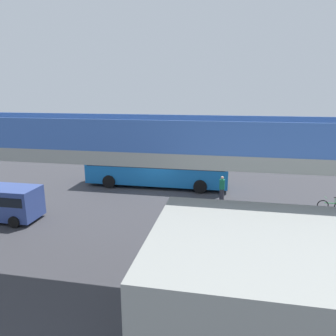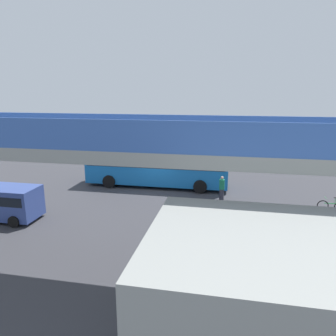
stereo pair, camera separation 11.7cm
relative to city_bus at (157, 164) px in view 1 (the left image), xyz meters
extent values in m
plane|color=#38383D|center=(-0.30, 0.96, -1.88)|extent=(80.00, 80.00, 0.00)
cube|color=#196BB7|center=(-0.01, 0.00, -0.17)|extent=(11.50, 2.55, 2.86)
cube|color=black|center=(-0.01, 0.00, 0.35)|extent=(11.04, 2.59, 0.90)
cube|color=white|center=(-0.01, 0.00, 1.15)|extent=(11.27, 2.58, 0.20)
cube|color=black|center=(5.76, 0.00, 0.18)|extent=(0.04, 2.24, 1.20)
cylinder|color=black|center=(3.67, 1.27, -1.36)|extent=(1.04, 0.30, 1.04)
cylinder|color=black|center=(3.67, -1.27, -1.36)|extent=(1.04, 0.30, 1.04)
cylinder|color=black|center=(-3.69, 1.27, -1.36)|extent=(1.04, 0.30, 1.04)
cylinder|color=black|center=(-3.69, -1.27, -1.36)|extent=(1.04, 0.30, 1.04)
cube|color=#33478C|center=(7.80, 8.58, -0.77)|extent=(4.80, 1.95, 1.86)
cylinder|color=black|center=(6.22, 9.56, -1.54)|extent=(0.68, 0.22, 0.68)
cylinder|color=black|center=(6.22, 7.61, -1.54)|extent=(0.68, 0.22, 0.68)
torus|color=black|center=(-9.77, 6.71, -1.52)|extent=(0.72, 0.06, 0.72)
torus|color=black|center=(-10.82, 6.71, -1.52)|extent=(0.72, 0.06, 0.72)
cube|color=red|center=(-10.29, 6.71, -1.34)|extent=(0.89, 0.04, 0.04)
cylinder|color=red|center=(-10.48, 6.71, -1.14)|extent=(0.03, 0.03, 0.40)
cube|color=black|center=(-10.48, 6.71, -0.94)|extent=(0.20, 0.08, 0.04)
cylinder|color=red|center=(-9.89, 6.71, -0.97)|extent=(0.02, 0.44, 0.02)
torus|color=black|center=(-11.90, 3.42, -1.52)|extent=(0.72, 0.06, 0.72)
cube|color=green|center=(-12.43, 3.42, -1.34)|extent=(0.89, 0.04, 0.04)
cylinder|color=green|center=(-12.62, 3.42, -1.14)|extent=(0.03, 0.03, 0.40)
cube|color=black|center=(-12.62, 3.42, -0.94)|extent=(0.20, 0.08, 0.04)
cylinder|color=green|center=(-12.03, 3.42, -0.97)|extent=(0.02, 0.44, 0.02)
cylinder|color=#2D2D38|center=(-5.35, 2.64, -1.46)|extent=(0.32, 0.32, 0.85)
cylinder|color=#19724C|center=(-5.35, 2.64, -0.68)|extent=(0.38, 0.38, 0.70)
sphere|color=tan|center=(-5.35, 2.64, -0.20)|extent=(0.22, 0.22, 0.22)
cylinder|color=slate|center=(0.24, -3.41, -0.48)|extent=(0.08, 0.08, 2.80)
cube|color=blue|center=(0.24, -3.41, 0.62)|extent=(0.04, 0.60, 0.60)
cube|color=silver|center=(-4.30, -1.51, -1.88)|extent=(2.00, 0.20, 0.01)
cube|color=silver|center=(-0.30, -1.51, -1.88)|extent=(2.00, 0.20, 0.01)
cube|color=silver|center=(3.70, -1.51, -1.88)|extent=(2.00, 0.20, 0.01)
cube|color=gray|center=(-0.30, 13.06, 3.46)|extent=(26.47, 2.60, 0.50)
cube|color=#3359A5|center=(-0.30, 11.81, 4.26)|extent=(26.47, 0.08, 1.10)
cube|color=#3359A5|center=(-0.30, 14.31, 4.26)|extent=(26.47, 0.08, 1.10)
cube|color=gray|center=(-8.29, 17.09, 0.22)|extent=(9.00, 5.00, 4.20)
cube|color=#192333|center=(-8.29, 14.57, 0.01)|extent=(7.65, 0.04, 2.94)
camera|label=1|loc=(-5.59, 24.39, 5.73)|focal=33.68mm
camera|label=2|loc=(-5.71, 24.37, 5.73)|focal=33.68mm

